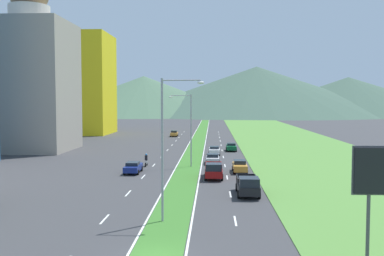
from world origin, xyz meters
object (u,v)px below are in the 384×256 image
at_px(car_0, 214,150).
at_px(pickup_truck_1, 214,170).
at_px(motorcycle_rider, 146,161).
at_px(car_5, 213,159).
at_px(street_lamp_near, 166,141).
at_px(pickup_truck_0, 248,186).
at_px(car_2, 240,166).
at_px(car_3, 231,147).
at_px(car_1, 174,133).
at_px(street_lamp_mid, 189,126).
at_px(car_4, 133,167).

distance_m(car_0, pickup_truck_1, 22.65).
height_order(car_0, motorcycle_rider, motorcycle_rider).
height_order(car_0, car_5, car_0).
bearing_deg(street_lamp_near, car_0, 84.73).
xyz_separation_m(car_5, pickup_truck_1, (0.13, -12.37, 0.25)).
bearing_deg(car_0, pickup_truck_0, 5.68).
bearing_deg(car_0, car_2, 10.18).
bearing_deg(car_2, car_3, -179.80).
bearing_deg(street_lamp_near, car_1, 94.67).
distance_m(car_1, pickup_truck_0, 70.40).
height_order(car_1, car_3, car_1).
xyz_separation_m(street_lamp_mid, car_5, (3.34, 3.42, -5.06)).
bearing_deg(street_lamp_mid, car_3, 70.95).
xyz_separation_m(car_1, car_3, (13.35, -31.57, -0.03)).
relative_size(car_5, pickup_truck_1, 0.74).
height_order(pickup_truck_0, motorcycle_rider, pickup_truck_0).
distance_m(street_lamp_mid, car_5, 6.96).
bearing_deg(car_0, car_4, -28.70).
bearing_deg(car_1, car_5, -168.25).
height_order(street_lamp_near, car_4, street_lamp_near).
xyz_separation_m(car_0, motorcycle_rider, (-9.67, -13.34, -0.01)).
relative_size(car_5, motorcycle_rider, 2.01).
bearing_deg(car_1, car_3, -157.08).
bearing_deg(pickup_truck_1, car_2, 144.71).
xyz_separation_m(street_lamp_mid, pickup_truck_1, (3.47, -8.95, -4.81)).
bearing_deg(street_lamp_mid, pickup_truck_1, -68.82).
distance_m(street_lamp_near, car_2, 24.96).
bearing_deg(car_1, street_lamp_near, -175.33).
height_order(car_3, motorcycle_rider, motorcycle_rider).
height_order(car_2, motorcycle_rider, motorcycle_rider).
xyz_separation_m(street_lamp_near, car_1, (-6.42, 78.65, -5.45)).
height_order(car_4, pickup_truck_0, pickup_truck_0).
distance_m(car_0, car_1, 38.81).
relative_size(street_lamp_near, pickup_truck_1, 2.03).
distance_m(car_2, pickup_truck_0, 13.79).
height_order(car_2, car_3, car_2).
distance_m(car_1, pickup_truck_1, 60.93).
height_order(street_lamp_near, car_2, street_lamp_near).
bearing_deg(pickup_truck_0, car_5, -170.87).
distance_m(car_1, car_2, 56.93).
height_order(car_0, car_3, car_0).
height_order(car_2, pickup_truck_0, pickup_truck_0).
height_order(street_lamp_near, pickup_truck_1, street_lamp_near).
relative_size(car_0, pickup_truck_1, 0.78).
xyz_separation_m(street_lamp_mid, motorcycle_rider, (-6.04, 0.36, -5.05)).
bearing_deg(street_lamp_near, pickup_truck_1, 78.91).
bearing_deg(pickup_truck_1, car_5, -179.40).
relative_size(car_2, car_3, 1.06).
relative_size(street_lamp_near, car_2, 2.48).
bearing_deg(street_lamp_near, car_5, 83.52).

